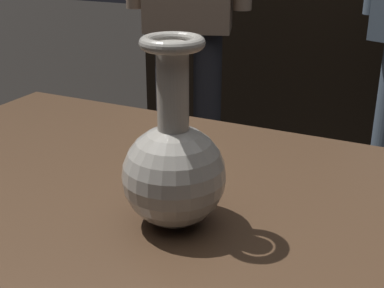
{
  "coord_description": "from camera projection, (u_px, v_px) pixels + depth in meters",
  "views": [
    {
      "loc": [
        0.28,
        -0.63,
        1.17
      ],
      "look_at": [
        -0.01,
        -0.04,
        0.9
      ],
      "focal_mm": 50.13,
      "sensor_mm": 36.0,
      "label": 1
    }
  ],
  "objects": [
    {
      "name": "vase_centerpiece",
      "position": [
        174.0,
        166.0,
        0.69
      ],
      "size": [
        0.14,
        0.14,
        0.25
      ],
      "color": "gray",
      "rests_on": "display_plinth"
    }
  ]
}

